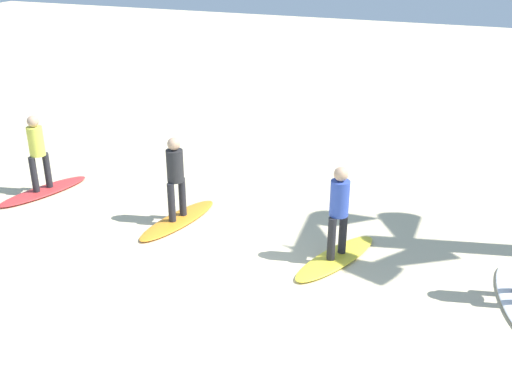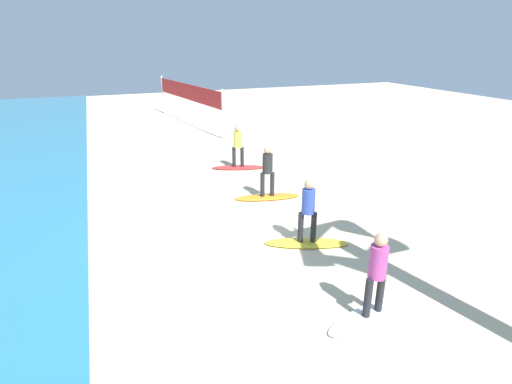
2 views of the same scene
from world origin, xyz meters
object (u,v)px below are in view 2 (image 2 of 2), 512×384
at_px(surfer_red, 238,143).
at_px(volleyball_net, 188,94).
at_px(surfer_yellow, 308,207).
at_px(surfboard_red, 238,167).
at_px(surfboard_white, 372,315).
at_px(surfer_white, 377,269).
at_px(surfboard_orange, 267,197).
at_px(surfer_orange, 268,168).
at_px(surfboard_yellow, 306,243).

xyz_separation_m(surfer_red, volleyball_net, (9.51, -0.20, 0.75)).
distance_m(surfer_yellow, surfboard_red, 6.68).
bearing_deg(surfboard_white, surfer_white, -74.16).
xyz_separation_m(surfboard_orange, surfboard_red, (3.36, -0.18, 0.00)).
distance_m(surfer_white, surfer_orange, 6.18).
bearing_deg(surfboard_white, surfboard_red, -104.94).
relative_size(surfboard_yellow, surfer_orange, 1.28).
bearing_deg(surfer_yellow, surfboard_orange, -5.52).
bearing_deg(surfboard_white, volleyball_net, -103.45).
relative_size(surfer_orange, surfer_red, 1.00).
distance_m(surfboard_red, surfer_red, 0.99).
xyz_separation_m(surfer_white, surfer_orange, (6.16, -0.52, 0.00)).
bearing_deg(surfer_orange, surfboard_red, -3.09).
bearing_deg(surfboard_yellow, surfboard_red, -72.15).
bearing_deg(volleyball_net, surfer_yellow, 177.52).
xyz_separation_m(surfboard_white, surfer_yellow, (2.93, -0.21, 0.99)).
xyz_separation_m(surfer_white, surfer_yellow, (2.93, -0.21, 0.00)).
bearing_deg(surfer_white, surfboard_red, -4.22).
xyz_separation_m(surfboard_orange, surfer_orange, (-0.00, 0.00, 0.99)).
height_order(surfboard_yellow, surfer_red, surfer_red).
distance_m(surfboard_white, surfer_red, 9.60).
bearing_deg(volleyball_net, surfer_red, 178.77).
height_order(surfer_yellow, volleyball_net, volleyball_net).
bearing_deg(volleyball_net, surfboard_white, 177.27).
relative_size(surfboard_white, surfer_white, 1.28).
height_order(surfer_white, surfboard_red, surfer_white).
bearing_deg(surfboard_red, surfboard_yellow, 104.27).
bearing_deg(surfer_orange, surfboard_white, 175.17).
bearing_deg(surfer_yellow, surfboard_yellow, -90.00).
relative_size(surfer_orange, volleyball_net, 0.18).
bearing_deg(surfer_yellow, surfer_white, 175.93).
height_order(surfboard_yellow, surfer_yellow, surfer_yellow).
relative_size(surfer_white, surfboard_orange, 0.78).
bearing_deg(surfer_white, surfer_red, -4.22).
xyz_separation_m(surfer_yellow, volleyball_net, (16.10, -0.70, 0.75)).
xyz_separation_m(surfboard_white, surfer_orange, (6.16, -0.52, 0.99)).
distance_m(surfer_orange, surfboard_red, 3.51).
xyz_separation_m(surfer_yellow, surfer_orange, (3.23, -0.31, 0.00)).
bearing_deg(surfer_white, surfboard_white, -153.43).
xyz_separation_m(surfboard_white, surfer_red, (9.52, -0.70, 0.99)).
bearing_deg(surfboard_yellow, surfboard_white, 108.07).
distance_m(surfer_yellow, surfer_orange, 3.25).
xyz_separation_m(surfboard_white, surfboard_yellow, (2.93, -0.21, 0.00)).
bearing_deg(surfboard_white, surfer_yellow, -104.79).
xyz_separation_m(surfer_white, surfboard_red, (9.52, -0.70, -0.99)).
distance_m(surfboard_orange, surfer_orange, 0.99).
xyz_separation_m(surfer_white, volleyball_net, (19.04, -0.91, 0.75)).
xyz_separation_m(surfboard_orange, volleyball_net, (12.87, -0.39, 1.74)).
bearing_deg(surfboard_red, surfboard_orange, 105.46).
bearing_deg(surfer_yellow, surfer_red, -4.28).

